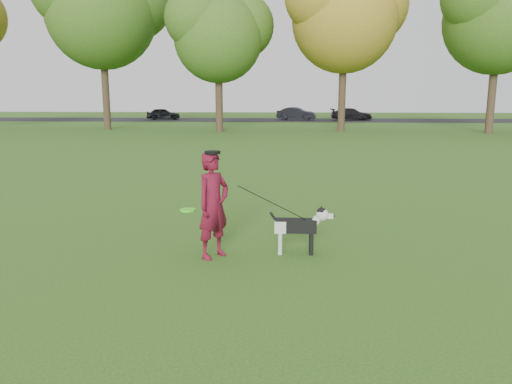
# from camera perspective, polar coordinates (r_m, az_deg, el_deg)

# --- Properties ---
(ground) EXTENTS (120.00, 120.00, 0.00)m
(ground) POSITION_cam_1_polar(r_m,az_deg,el_deg) (7.52, 0.79, -7.75)
(ground) COLOR #285116
(ground) RESTS_ON ground
(road) EXTENTS (120.00, 7.00, 0.02)m
(road) POSITION_cam_1_polar(r_m,az_deg,el_deg) (47.17, 3.02, 8.21)
(road) COLOR black
(road) RESTS_ON ground
(man) EXTENTS (0.66, 0.70, 1.61)m
(man) POSITION_cam_1_polar(r_m,az_deg,el_deg) (7.47, -4.90, -1.52)
(man) COLOR #560C1F
(man) RESTS_ON ground
(dog) EXTENTS (1.00, 0.20, 0.76)m
(dog) POSITION_cam_1_polar(r_m,az_deg,el_deg) (7.70, 5.15, -3.73)
(dog) COLOR black
(dog) RESTS_ON ground
(car_left) EXTENTS (3.37, 2.03, 1.07)m
(car_left) POSITION_cam_1_polar(r_m,az_deg,el_deg) (48.54, -10.56, 8.77)
(car_left) COLOR black
(car_left) RESTS_ON road
(car_mid) EXTENTS (3.74, 1.82, 1.18)m
(car_mid) POSITION_cam_1_polar(r_m,az_deg,el_deg) (47.15, 4.63, 8.92)
(car_mid) COLOR black
(car_mid) RESTS_ON road
(car_right) EXTENTS (3.90, 1.82, 1.10)m
(car_right) POSITION_cam_1_polar(r_m,az_deg,el_deg) (47.53, 10.85, 8.73)
(car_right) COLOR black
(car_right) RESTS_ON road
(man_held_items) EXTENTS (1.93, 0.48, 1.11)m
(man_held_items) POSITION_cam_1_polar(r_m,az_deg,el_deg) (7.47, 2.02, -1.35)
(man_held_items) COLOR #45FF20
(man_held_items) RESTS_ON ground
(tree_row) EXTENTS (51.74, 8.86, 12.01)m
(tree_row) POSITION_cam_1_polar(r_m,az_deg,el_deg) (33.59, 0.38, 19.68)
(tree_row) COLOR #38281C
(tree_row) RESTS_ON ground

